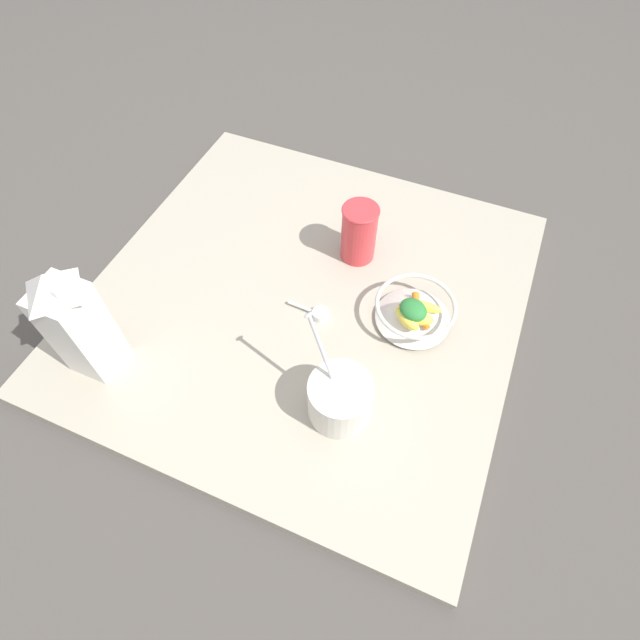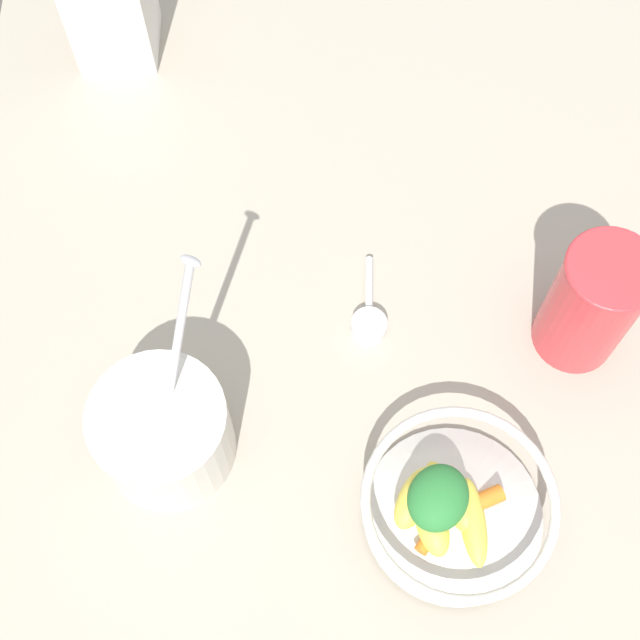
# 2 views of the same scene
# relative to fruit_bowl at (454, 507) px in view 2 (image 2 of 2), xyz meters

# --- Properties ---
(ground_plane) EXTENTS (6.00, 6.00, 0.00)m
(ground_plane) POSITION_rel_fruit_bowl_xyz_m (-0.03, 0.26, -0.07)
(ground_plane) COLOR #4C4742
(countertop) EXTENTS (1.01, 1.01, 0.03)m
(countertop) POSITION_rel_fruit_bowl_xyz_m (-0.03, 0.26, -0.06)
(countertop) COLOR #B2A893
(countertop) RESTS_ON ground_plane
(fruit_bowl) EXTENTS (0.19, 0.19, 0.09)m
(fruit_bowl) POSITION_rel_fruit_bowl_xyz_m (0.00, 0.00, 0.00)
(fruit_bowl) COLOR silver
(fruit_bowl) RESTS_ON countertop
(yogurt_tub) EXTENTS (0.13, 0.16, 0.24)m
(yogurt_tub) POSITION_rel_fruit_bowl_xyz_m (-0.28, 0.07, 0.02)
(yogurt_tub) COLOR silver
(yogurt_tub) RESTS_ON countertop
(drinking_cup) EXTENTS (0.09, 0.09, 0.16)m
(drinking_cup) POSITION_rel_fruit_bowl_xyz_m (0.15, 0.19, 0.04)
(drinking_cup) COLOR #DB383D
(drinking_cup) RESTS_ON countertop
(measuring_scoop) EXTENTS (0.04, 0.10, 0.02)m
(measuring_scoop) POSITION_rel_fruit_bowl_xyz_m (-0.07, 0.21, -0.03)
(measuring_scoop) COLOR white
(measuring_scoop) RESTS_ON countertop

